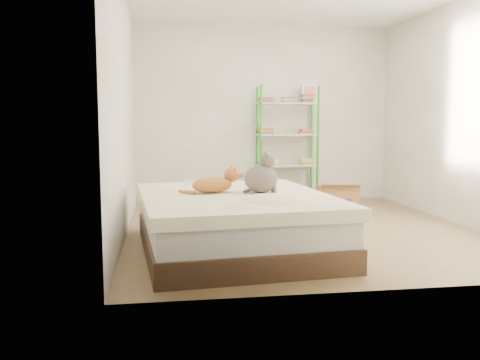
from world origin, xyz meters
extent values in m
cube|color=#94775B|center=(0.00, 0.00, 0.00)|extent=(3.80, 4.20, 0.01)
cube|color=white|center=(0.00, 2.10, 1.30)|extent=(3.80, 0.01, 2.60)
cube|color=white|center=(0.00, -2.10, 1.30)|extent=(3.80, 0.01, 2.60)
cube|color=white|center=(-1.90, 0.00, 1.30)|extent=(0.01, 4.20, 2.60)
cube|color=white|center=(1.90, 0.00, 1.30)|extent=(0.01, 4.20, 2.60)
cube|color=#432E21|center=(-0.87, -0.83, 0.10)|extent=(1.80, 2.17, 0.20)
cube|color=white|center=(-0.87, -0.83, 0.31)|extent=(1.74, 2.10, 0.22)
cube|color=#FFF8C0|center=(-0.87, -0.83, 0.48)|extent=(1.83, 2.21, 0.10)
cylinder|color=green|center=(-0.12, 1.72, 0.85)|extent=(0.04, 0.04, 1.70)
cylinder|color=green|center=(-0.12, 2.04, 0.85)|extent=(0.04, 0.04, 1.70)
cylinder|color=green|center=(0.72, 1.72, 0.85)|extent=(0.04, 0.04, 1.70)
cylinder|color=green|center=(0.72, 2.04, 0.85)|extent=(0.04, 0.04, 1.70)
cube|color=beige|center=(0.30, 1.88, 0.10)|extent=(0.86, 0.34, 0.02)
cube|color=beige|center=(0.30, 1.88, 0.55)|extent=(0.86, 0.34, 0.02)
cube|color=beige|center=(0.30, 1.88, 1.00)|extent=(0.86, 0.34, 0.02)
cube|color=beige|center=(0.30, 1.88, 1.45)|extent=(0.86, 0.34, 0.02)
cube|color=#A33A36|center=(0.30, 1.88, 0.16)|extent=(0.20, 0.16, 0.09)
cube|color=#A33A36|center=(0.00, 1.88, 0.61)|extent=(0.20, 0.16, 0.09)
cube|color=#A33A36|center=(0.60, 1.88, 0.61)|extent=(0.20, 0.16, 0.09)
cube|color=#A33A36|center=(0.00, 1.88, 1.06)|extent=(0.20, 0.16, 0.09)
cube|color=#A33A36|center=(0.60, 1.88, 1.06)|extent=(0.20, 0.16, 0.09)
cube|color=#A33A36|center=(0.00, 1.88, 1.51)|extent=(0.20, 0.16, 0.09)
cube|color=#A33A36|center=(0.30, 1.88, 1.51)|extent=(0.20, 0.16, 0.09)
cube|color=#A33A36|center=(0.60, 1.88, 1.51)|extent=(0.20, 0.16, 0.09)
cube|color=white|center=(0.65, 1.93, 1.60)|extent=(0.22, 0.05, 0.28)
cube|color=red|center=(0.65, 1.92, 1.60)|extent=(0.17, 0.03, 0.22)
cube|color=#AD864A|center=(0.76, 0.97, 0.18)|extent=(0.56, 0.48, 0.35)
cube|color=#591B84|center=(0.80, 0.77, 0.17)|extent=(0.30, 0.06, 0.08)
cube|color=#AD864A|center=(0.76, 0.78, 0.35)|extent=(0.52, 0.24, 0.11)
cube|color=silver|center=(-1.08, 1.64, 0.17)|extent=(0.36, 0.34, 0.34)
cube|color=silver|center=(-1.08, 1.64, 0.36)|extent=(0.40, 0.38, 0.03)
camera|label=1|loc=(-1.51, -5.37, 1.18)|focal=38.00mm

